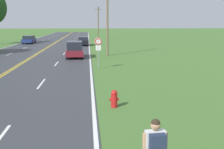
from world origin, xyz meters
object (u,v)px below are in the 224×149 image
(hitchhiker_person, at_px, (155,148))
(car_dark_blue_hatchback_receding, at_px, (29,39))
(traffic_sign, at_px, (98,45))
(car_black_suv_mid_far, at_px, (84,41))
(fire_hydrant, at_px, (114,99))
(car_maroon_van_mid_near, at_px, (75,49))

(hitchhiker_person, distance_m, car_dark_blue_hatchback_receding, 50.28)
(traffic_sign, relative_size, car_dark_blue_hatchback_receding, 0.61)
(traffic_sign, height_order, car_black_suv_mid_far, traffic_sign)
(fire_hydrant, xyz_separation_m, car_maroon_van_mid_near, (-2.65, 19.18, 0.53))
(car_dark_blue_hatchback_receding, bearing_deg, car_black_suv_mid_far, -114.74)
(car_maroon_van_mid_near, distance_m, car_black_suv_mid_far, 17.64)
(hitchhiker_person, relative_size, car_dark_blue_hatchback_receding, 0.41)
(traffic_sign, xyz_separation_m, car_maroon_van_mid_near, (-2.35, 7.98, -1.04))
(car_dark_blue_hatchback_receding, bearing_deg, traffic_sign, -156.86)
(fire_hydrant, relative_size, traffic_sign, 0.31)
(car_black_suv_mid_far, bearing_deg, fire_hydrant, 3.21)
(hitchhiker_person, xyz_separation_m, car_dark_blue_hatchback_receding, (-12.59, 48.67, -0.27))
(hitchhiker_person, distance_m, traffic_sign, 17.91)
(traffic_sign, xyz_separation_m, car_dark_blue_hatchback_receding, (-11.98, 30.80, -1.20))
(traffic_sign, xyz_separation_m, car_black_suv_mid_far, (-1.62, 25.60, -1.18))
(fire_hydrant, distance_m, traffic_sign, 11.31)
(traffic_sign, bearing_deg, car_dark_blue_hatchback_receding, 111.25)
(traffic_sign, distance_m, car_black_suv_mid_far, 25.68)
(fire_hydrant, relative_size, car_maroon_van_mid_near, 0.19)
(car_maroon_van_mid_near, bearing_deg, hitchhiker_person, 5.01)
(car_dark_blue_hatchback_receding, bearing_deg, fire_hydrant, -161.81)
(fire_hydrant, bearing_deg, car_dark_blue_hatchback_receding, 106.30)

